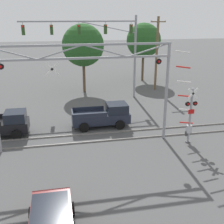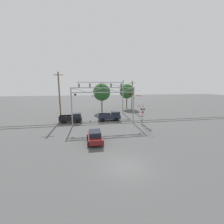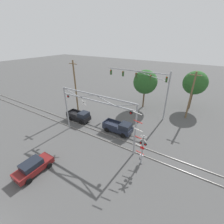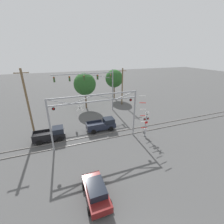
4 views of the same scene
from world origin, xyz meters
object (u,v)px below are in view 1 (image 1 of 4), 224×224
at_px(crossing_gantry, 84,76).
at_px(sedan_waiting, 51,222).
at_px(background_tree_beyond_span, 144,41).
at_px(pickup_truck_lead, 104,116).
at_px(traffic_signal_span, 105,40).
at_px(background_tree_far_left_verge, 83,45).
at_px(crossing_signal_mast, 189,114).
at_px(utility_pole_right, 157,53).
at_px(pickup_truck_following, 2,125).

height_order(crossing_gantry, sedan_waiting, crossing_gantry).
relative_size(crossing_gantry, background_tree_beyond_span, 1.51).
distance_m(crossing_gantry, pickup_truck_lead, 5.50).
distance_m(traffic_signal_span, background_tree_far_left_verge, 3.94).
bearing_deg(pickup_truck_lead, background_tree_beyond_span, 62.76).
distance_m(crossing_signal_mast, utility_pole_right, 15.44).
height_order(crossing_signal_mast, background_tree_beyond_span, background_tree_beyond_span).
bearing_deg(crossing_gantry, pickup_truck_following, 155.33).
relative_size(crossing_gantry, pickup_truck_following, 2.71).
xyz_separation_m(traffic_signal_span, background_tree_beyond_span, (6.66, 7.88, -0.77)).
relative_size(crossing_signal_mast, pickup_truck_lead, 1.41).
distance_m(background_tree_beyond_span, background_tree_far_left_verge, 9.74).
relative_size(pickup_truck_following, background_tree_far_left_verge, 0.55).
relative_size(traffic_signal_span, pickup_truck_following, 2.73).
bearing_deg(pickup_truck_following, traffic_signal_span, 41.99).
bearing_deg(background_tree_far_left_verge, crossing_signal_mast, -69.74).
relative_size(traffic_signal_span, background_tree_beyond_span, 1.53).
relative_size(pickup_truck_lead, background_tree_beyond_span, 0.60).
height_order(crossing_gantry, utility_pole_right, utility_pole_right).
relative_size(crossing_gantry, background_tree_far_left_verge, 1.50).
distance_m(traffic_signal_span, sedan_waiting, 21.29).
height_order(crossing_signal_mast, pickup_truck_following, crossing_signal_mast).
bearing_deg(sedan_waiting, background_tree_beyond_span, 65.99).
xyz_separation_m(crossing_gantry, background_tree_far_left_verge, (1.39, 14.54, 0.48)).
distance_m(crossing_signal_mast, background_tree_beyond_span, 20.62).
relative_size(crossing_signal_mast, background_tree_far_left_verge, 0.84).
height_order(pickup_truck_lead, background_tree_beyond_span, background_tree_beyond_span).
distance_m(crossing_signal_mast, sedan_waiting, 12.17).
xyz_separation_m(crossing_signal_mast, pickup_truck_lead, (-5.32, 4.29, -1.27)).
bearing_deg(traffic_signal_span, background_tree_far_left_verge, 120.30).
distance_m(sedan_waiting, background_tree_far_left_verge, 23.88).
bearing_deg(sedan_waiting, crossing_gantry, 74.78).
bearing_deg(traffic_signal_span, pickup_truck_following, -138.01).
bearing_deg(background_tree_far_left_verge, crossing_gantry, -95.44).
bearing_deg(sedan_waiting, pickup_truck_following, 108.08).
relative_size(crossing_gantry, crossing_signal_mast, 1.79).
xyz_separation_m(pickup_truck_lead, background_tree_far_left_verge, (-0.44, 11.32, 4.54)).
xyz_separation_m(crossing_gantry, utility_pole_right, (10.04, 13.93, -0.54)).
relative_size(crossing_gantry, traffic_signal_span, 0.99).
xyz_separation_m(utility_pole_right, background_tree_far_left_verge, (-8.65, 0.61, 1.02)).
xyz_separation_m(pickup_truck_lead, sedan_waiting, (-4.16, -11.80, -0.11)).
bearing_deg(utility_pole_right, traffic_signal_span, -157.92).
xyz_separation_m(crossing_gantry, pickup_truck_following, (-6.04, 2.77, -4.06)).
height_order(crossing_gantry, crossing_signal_mast, crossing_gantry).
bearing_deg(pickup_truck_following, background_tree_far_left_verge, 57.76).
bearing_deg(pickup_truck_following, utility_pole_right, 34.76).
bearing_deg(background_tree_beyond_span, crossing_gantry, -117.63).
bearing_deg(crossing_gantry, background_tree_beyond_span, 62.37).
relative_size(sedan_waiting, background_tree_beyond_span, 0.53).
bearing_deg(background_tree_far_left_verge, pickup_truck_lead, -87.78).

